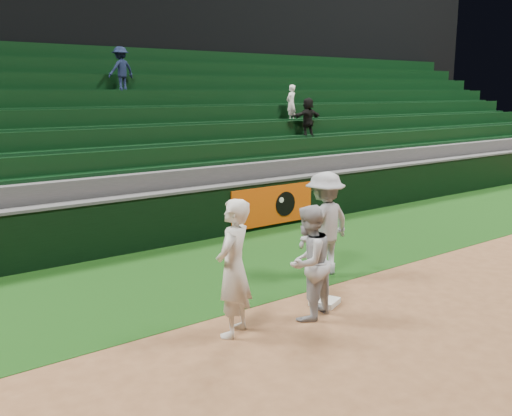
# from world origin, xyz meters

# --- Properties ---
(ground) EXTENTS (70.00, 70.00, 0.00)m
(ground) POSITION_xyz_m (0.00, 0.00, 0.00)
(ground) COLOR brown
(ground) RESTS_ON ground
(foul_grass) EXTENTS (36.00, 4.20, 0.01)m
(foul_grass) POSITION_xyz_m (0.00, 3.00, 0.00)
(foul_grass) COLOR black
(foul_grass) RESTS_ON ground
(upper_deck) EXTENTS (40.00, 12.00, 12.00)m
(upper_deck) POSITION_xyz_m (0.00, 17.45, 6.00)
(upper_deck) COLOR black
(upper_deck) RESTS_ON ground
(first_base) EXTENTS (0.54, 0.54, 0.09)m
(first_base) POSITION_xyz_m (0.31, 0.29, 0.05)
(first_base) COLOR white
(first_base) RESTS_ON ground
(first_baseman) EXTENTS (0.88, 0.79, 2.01)m
(first_baseman) POSITION_xyz_m (-1.57, 0.24, 1.01)
(first_baseman) COLOR silver
(first_baseman) RESTS_ON ground
(baserunner) EXTENTS (1.04, 0.91, 1.80)m
(baserunner) POSITION_xyz_m (-0.30, 0.05, 0.90)
(baserunner) COLOR #A6A8B1
(baserunner) RESTS_ON ground
(base_coach) EXTENTS (1.38, 0.90, 2.00)m
(base_coach) POSITION_xyz_m (1.38, 1.44, 1.01)
(base_coach) COLOR #9699A3
(base_coach) RESTS_ON foul_grass
(field_wall) EXTENTS (36.00, 0.45, 1.25)m
(field_wall) POSITION_xyz_m (0.03, 5.20, 0.63)
(field_wall) COLOR black
(field_wall) RESTS_ON ground
(stadium_seating) EXTENTS (36.00, 5.95, 5.07)m
(stadium_seating) POSITION_xyz_m (0.00, 8.97, 1.70)
(stadium_seating) COLOR #3A3A3C
(stadium_seating) RESTS_ON ground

